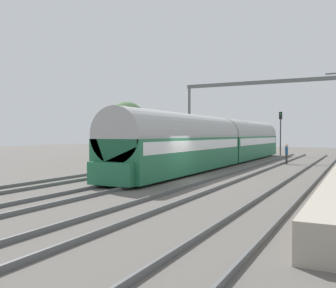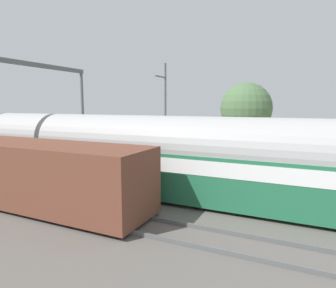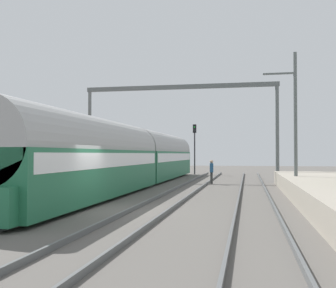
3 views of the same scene
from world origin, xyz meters
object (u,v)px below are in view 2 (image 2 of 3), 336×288
(passenger_train, at_px, (57,147))
(catenary_gantry, at_px, (8,86))
(person_crossing, at_px, (78,149))
(freight_car, at_px, (20,172))

(passenger_train, xyz_separation_m, catenary_gantry, (1.94, 6.50, 3.90))
(person_crossing, bearing_deg, catenary_gantry, 30.70)
(passenger_train, height_order, catenary_gantry, catenary_gantry)
(freight_car, xyz_separation_m, catenary_gantry, (5.81, 8.19, 4.40))
(freight_car, distance_m, catenary_gantry, 10.96)
(passenger_train, xyz_separation_m, person_crossing, (4.90, 2.83, -0.94))
(passenger_train, bearing_deg, catenary_gantry, 73.43)
(freight_car, height_order, person_crossing, freight_car)
(passenger_train, bearing_deg, person_crossing, 30.00)
(freight_car, relative_size, person_crossing, 7.51)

